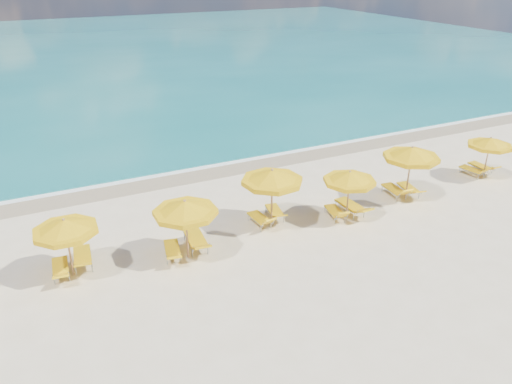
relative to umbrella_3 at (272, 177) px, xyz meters
name	(u,v)px	position (x,y,z in m)	size (l,w,h in m)	color
ground_plane	(272,232)	(-0.26, -0.53, -2.22)	(120.00, 120.00, 0.00)	beige
ocean	(86,53)	(-0.26, 47.47, -2.22)	(120.00, 80.00, 0.30)	#126567
wet_sand_band	(208,170)	(-0.26, 6.87, -2.22)	(120.00, 2.60, 0.01)	tan
foam_line	(203,165)	(-0.26, 7.67, -2.22)	(120.00, 1.20, 0.03)	white
whitecap_near	(67,134)	(-6.26, 16.47, -2.22)	(14.00, 0.36, 0.05)	white
whitecap_far	(226,89)	(7.74, 23.47, -2.22)	(18.00, 0.30, 0.05)	white
umbrella_1	(65,227)	(-8.08, -0.15, -0.26)	(2.90, 2.90, 2.30)	tan
umbrella_2	(185,208)	(-4.00, -0.86, -0.14)	(3.14, 3.14, 2.44)	tan
umbrella_3	(272,177)	(0.00, 0.00, 0.00)	(3.16, 3.16, 2.60)	tan
umbrella_4	(350,178)	(3.21, -0.91, -0.28)	(2.31, 2.31, 2.27)	tan
umbrella_5	(412,154)	(6.94, -0.43, 0.01)	(2.78, 2.78, 2.61)	tan
umbrella_6	(490,143)	(12.24, -0.26, -0.34)	(2.84, 2.84, 2.21)	tan
lounger_1_left	(61,270)	(-8.47, 0.01, -2.02)	(0.67, 1.75, 0.62)	#A5A8AD
lounger_1_right	(83,260)	(-7.65, 0.31, -1.99)	(0.80, 1.97, 0.76)	#A5A8AD
lounger_2_left	(173,252)	(-4.52, -0.55, -2.02)	(0.89, 1.80, 0.62)	#A5A8AD
lounger_2_right	(196,243)	(-3.50, -0.35, -1.98)	(0.85, 2.12, 0.78)	#A5A8AD
lounger_3_left	(260,221)	(-0.45, 0.19, -2.01)	(0.65, 1.68, 0.76)	#A5A8AD
lounger_3_right	(275,214)	(0.44, 0.52, -2.02)	(0.86, 1.76, 0.65)	#A5A8AD
lounger_4_left	(335,214)	(2.77, -0.67, -2.02)	(0.84, 1.66, 0.77)	#A5A8AD
lounger_4_right	(351,209)	(3.65, -0.58, -1.98)	(0.73, 2.03, 0.75)	#A5A8AD
lounger_5_left	(394,192)	(6.55, -0.07, -2.00)	(0.77, 1.81, 0.82)	#A5A8AD
lounger_5_right	(409,191)	(7.29, -0.21, -2.01)	(0.91, 1.83, 0.68)	#A5A8AD
lounger_6_left	(472,172)	(11.88, 0.15, -2.02)	(0.77, 1.65, 0.78)	#A5A8AD
lounger_6_right	(481,169)	(12.63, 0.28, -2.01)	(0.60, 1.71, 0.70)	#A5A8AD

